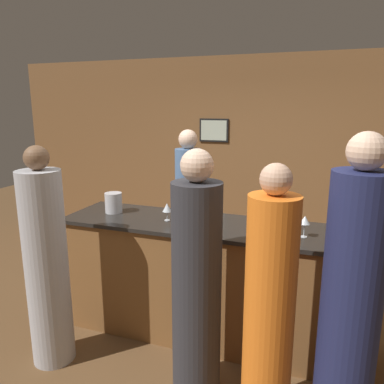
% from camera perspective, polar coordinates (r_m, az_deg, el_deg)
% --- Properties ---
extents(ground_plane, '(14.00, 14.00, 0.00)m').
position_cam_1_polar(ground_plane, '(3.79, 2.52, -20.71)').
color(ground_plane, brown).
extents(back_wall, '(8.00, 0.08, 2.80)m').
position_cam_1_polar(back_wall, '(5.53, 10.05, 5.51)').
color(back_wall, brown).
rests_on(back_wall, ground_plane).
extents(bar_counter, '(2.70, 0.72, 1.09)m').
position_cam_1_polar(bar_counter, '(3.52, 2.61, -13.29)').
color(bar_counter, brown).
rests_on(bar_counter, ground_plane).
extents(bartender, '(0.29, 0.29, 1.86)m').
position_cam_1_polar(bartender, '(4.27, -0.59, -3.66)').
color(bartender, '#4C6B93').
rests_on(bartender, ground_plane).
extents(guest_0, '(0.33, 0.33, 1.78)m').
position_cam_1_polar(guest_0, '(2.56, 11.69, -17.18)').
color(guest_0, orange).
rests_on(guest_0, ground_plane).
extents(guest_1, '(0.34, 0.34, 1.82)m').
position_cam_1_polar(guest_1, '(3.29, -21.27, -10.44)').
color(guest_1, '#B2B2B7').
rests_on(guest_1, ground_plane).
extents(guest_2, '(0.35, 0.35, 1.97)m').
position_cam_1_polar(guest_2, '(2.54, 23.00, -15.89)').
color(guest_2, '#1E234C').
rests_on(guest_2, ground_plane).
extents(guest_3, '(0.36, 0.36, 1.83)m').
position_cam_1_polar(guest_3, '(2.75, 0.70, -14.07)').
color(guest_3, '#2D2D33').
rests_on(guest_3, ground_plane).
extents(wine_bottle_0, '(0.07, 0.07, 0.27)m').
position_cam_1_polar(wine_bottle_0, '(3.59, 0.06, -1.75)').
color(wine_bottle_0, '#19381E').
rests_on(wine_bottle_0, bar_counter).
extents(ice_bucket, '(0.16, 0.16, 0.19)m').
position_cam_1_polar(ice_bucket, '(3.71, -11.87, -1.60)').
color(ice_bucket, silver).
rests_on(ice_bucket, bar_counter).
extents(wine_glass_0, '(0.08, 0.08, 0.16)m').
position_cam_1_polar(wine_glass_0, '(3.38, -3.83, -2.42)').
color(wine_glass_0, silver).
rests_on(wine_glass_0, bar_counter).
extents(wine_glass_1, '(0.08, 0.08, 0.17)m').
position_cam_1_polar(wine_glass_1, '(3.07, 16.81, -4.19)').
color(wine_glass_1, silver).
rests_on(wine_glass_1, bar_counter).
extents(wine_glass_2, '(0.08, 0.08, 0.17)m').
position_cam_1_polar(wine_glass_2, '(3.00, 1.81, -4.14)').
color(wine_glass_2, silver).
rests_on(wine_glass_2, bar_counter).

